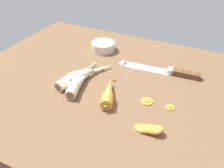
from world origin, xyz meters
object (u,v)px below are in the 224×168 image
Objects in this scene: whole_carrot at (108,92)px; parsnip_back at (82,76)px; chefs_knife at (156,69)px; carrot_slice_stack at (149,129)px; carrot_slice_stray_near at (147,101)px; prep_bowl at (103,46)px; parsnip_outer at (83,74)px; parsnip_front at (71,78)px; parsnip_mid_right at (79,82)px; parsnip_mid_left at (75,85)px; carrot_slice_stray_mid at (170,107)px.

whole_carrot reaches higher than parsnip_back.
carrot_slice_stack is at bearing -76.36° from chefs_knife.
carrot_slice_stray_near is (-5.02, 13.12, -0.60)cm from carrot_slice_stack.
parsnip_back is 26.69cm from prep_bowl.
parsnip_outer is 1.62× the size of prep_bowl.
prep_bowl is (-28.41, 6.91, 1.50)cm from chefs_knife.
parsnip_front reaches higher than chefs_knife.
whole_carrot is at bearing -25.02° from parsnip_outer.
parsnip_mid_right reaches higher than carrot_slice_stray_near.
carrot_slice_stack is at bearing -48.27° from prep_bowl.
parsnip_outer and prep_bowl have the same top height.
whole_carrot is 36.63cm from prep_bowl.
whole_carrot is 0.99× the size of parsnip_mid_right.
parsnip_mid_left is at bearing -79.72° from parsnip_outer.
prep_bowl is at bearing 99.43° from parsnip_mid_left.
parsnip_front is (-26.85, -22.65, 1.33)cm from chefs_knife.
parsnip_mid_right is at bearing -75.17° from parsnip_outer.
whole_carrot is 1.12× the size of parsnip_back.
parsnip_mid_right is at bearing 175.20° from whole_carrot.
chefs_knife is 35.15cm from parsnip_front.
carrot_slice_stray_mid is (35.45, -1.40, -1.62)cm from parsnip_back.
parsnip_mid_right is 26.37cm from carrot_slice_stray_near.
parsnip_back is at bearing 176.34° from carrot_slice_stray_near.
parsnip_front and parsnip_mid_left have the same top height.
parsnip_back is (-1.07, 6.65, 0.00)cm from parsnip_mid_left.
carrot_slice_stray_near is at bearing -81.13° from chefs_knife.
parsnip_mid_left is 6.25× the size of carrot_slice_stray_mid.
parsnip_mid_left is at bearing -90.65° from parsnip_mid_right.
parsnip_mid_left is 2.23× the size of carrot_slice_stack.
carrot_slice_stray_mid is at bearing -61.19° from chefs_knife.
parsnip_front and parsnip_mid_right have the same top height.
carrot_slice_stray_near is at bearing -41.51° from prep_bowl.
parsnip_front is at bearing 166.41° from parsnip_mid_right.
prep_bowl is (-36.73, 41.19, 1.19)cm from carrot_slice_stack.
whole_carrot is 1.73× the size of prep_bowl.
parsnip_mid_left reaches higher than carrot_slice_stray_mid.
parsnip_outer is (2.43, 4.73, 0.00)cm from parsnip_front.
parsnip_mid_right is 4.33cm from parsnip_back.
parsnip_outer is 4.12× the size of carrot_slice_stray_near.
parsnip_mid_right is 31.01cm from prep_bowl.
prep_bowl is at bearing 131.73° from carrot_slice_stack.
parsnip_mid_left is (3.91, -3.41, 0.00)cm from parsnip_front.
carrot_slice_stack is 13.84cm from carrot_slice_stray_mid.
parsnip_front is at bearing -117.19° from parsnip_outer.
chefs_knife is 2.04× the size of parsnip_back.
carrot_slice_stray_near is (3.30, -21.16, -0.29)cm from chefs_knife.
parsnip_outer is at bearing 175.38° from carrot_slice_stray_mid.
carrot_slice_stack is (31.23, -10.67, -1.02)cm from parsnip_mid_right.
parsnip_back reaches higher than carrot_slice_stray_near.
whole_carrot reaches higher than chefs_knife.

